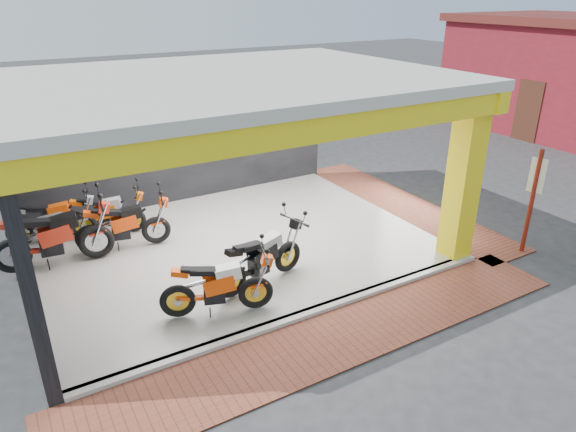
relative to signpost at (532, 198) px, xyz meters
name	(u,v)px	position (x,y,z in m)	size (l,w,h in m)	color
ground	(280,288)	(-5.22, 1.33, -1.25)	(80.00, 80.00, 0.00)	#2D2D30
showroom_floor	(236,245)	(-5.22, 3.33, -1.20)	(8.00, 6.00, 0.10)	beige
showroom_ceiling	(228,80)	(-5.22, 3.33, 2.35)	(8.40, 6.40, 0.20)	beige
back_wall	(181,137)	(-5.22, 6.43, 0.50)	(8.20, 0.20, 3.50)	black
left_wall	(11,211)	(-9.32, 3.33, 0.50)	(0.20, 6.20, 3.50)	black
corner_column	(464,179)	(-1.47, 0.58, 0.50)	(0.50, 0.50, 3.50)	yellow
header_beam_front	(312,128)	(-5.22, 0.33, 2.05)	(8.40, 0.30, 0.40)	yellow
header_beam_right	(388,79)	(-1.22, 3.33, 2.05)	(0.30, 6.40, 0.40)	yellow
floor_kerb	(309,313)	(-5.22, 0.31, -1.20)	(8.00, 0.20, 0.10)	beige
paver_front	(335,339)	(-5.22, -0.47, -1.24)	(9.00, 1.40, 0.03)	brown
paver_right	(402,204)	(-0.42, 3.33, -1.24)	(1.40, 7.00, 0.03)	brown
signpost	(532,198)	(0.00, 0.00, 0.00)	(0.09, 0.32, 2.29)	maroon
moto_hero	(255,278)	(-5.99, 0.83, -0.54)	(2.02, 0.75, 1.24)	#FF4A0A
moto_row_a	(288,243)	(-4.87, 1.66, -0.51)	(2.09, 0.78, 1.28)	black
moto_row_b	(155,217)	(-6.71, 4.14, -0.52)	(2.07, 0.77, 1.26)	#F4400A
moto_row_c	(81,214)	(-8.02, 5.20, -0.55)	(1.97, 0.73, 1.20)	#9FA2A7
moto_row_d	(94,226)	(-7.96, 4.10, -0.43)	(2.38, 0.88, 1.45)	red
moto_row_e	(132,209)	(-6.98, 4.99, -0.57)	(1.89, 0.70, 1.16)	#E25809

